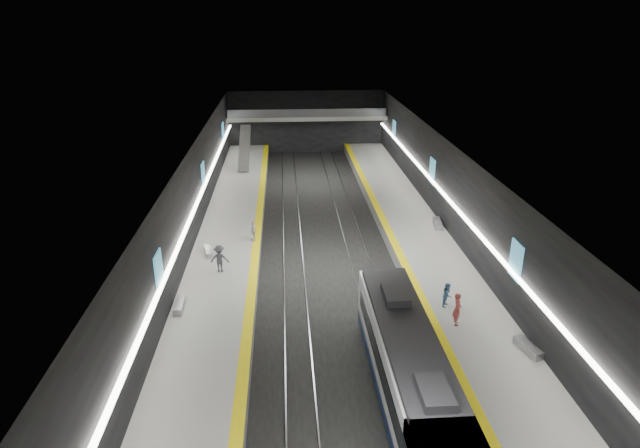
{
  "coord_description": "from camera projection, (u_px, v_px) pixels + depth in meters",
  "views": [
    {
      "loc": [
        -2.99,
        -34.35,
        17.73
      ],
      "look_at": [
        -0.35,
        3.94,
        2.2
      ],
      "focal_mm": 30.0,
      "sensor_mm": 36.0,
      "label": 1
    }
  ],
  "objects": [
    {
      "name": "ground",
      "position": [
        329.0,
        272.0,
        38.61
      ],
      "size": [
        70.0,
        70.0,
        0.0
      ],
      "primitive_type": "plane",
      "color": "black",
      "rests_on": "ground"
    },
    {
      "name": "ceiling",
      "position": [
        329.0,
        165.0,
        35.61
      ],
      "size": [
        20.0,
        70.0,
        0.04
      ],
      "primitive_type": "cube",
      "rotation": [
        3.14,
        0.0,
        0.0
      ],
      "color": "beige",
      "rests_on": "wall_left"
    },
    {
      "name": "wall_left",
      "position": [
        183.0,
        225.0,
        36.47
      ],
      "size": [
        0.04,
        70.0,
        8.0
      ],
      "primitive_type": "cube",
      "color": "black",
      "rests_on": "ground"
    },
    {
      "name": "wall_right",
      "position": [
        470.0,
        217.0,
        37.75
      ],
      "size": [
        0.04,
        70.0,
        8.0
      ],
      "primitive_type": "cube",
      "color": "black",
      "rests_on": "ground"
    },
    {
      "name": "wall_back",
      "position": [
        306.0,
        122.0,
        69.48
      ],
      "size": [
        20.0,
        0.04,
        8.0
      ],
      "primitive_type": "cube",
      "color": "black",
      "rests_on": "ground"
    },
    {
      "name": "platform_left",
      "position": [
        224.0,
        269.0,
        37.94
      ],
      "size": [
        5.0,
        70.0,
        1.0
      ],
      "primitive_type": "cube",
      "color": "slate",
      "rests_on": "ground"
    },
    {
      "name": "tile_surface_left",
      "position": [
        223.0,
        263.0,
        37.75
      ],
      "size": [
        5.0,
        70.0,
        0.02
      ],
      "primitive_type": "cube",
      "color": "#989893",
      "rests_on": "platform_left"
    },
    {
      "name": "tactile_strip_left",
      "position": [
        254.0,
        262.0,
        37.89
      ],
      "size": [
        0.6,
        70.0,
        0.02
      ],
      "primitive_type": "cube",
      "color": "yellow",
      "rests_on": "platform_left"
    },
    {
      "name": "platform_right",
      "position": [
        431.0,
        263.0,
        38.9
      ],
      "size": [
        5.0,
        70.0,
        1.0
      ],
      "primitive_type": "cube",
      "color": "slate",
      "rests_on": "ground"
    },
    {
      "name": "tile_surface_right",
      "position": [
        432.0,
        257.0,
        38.71
      ],
      "size": [
        5.0,
        70.0,
        0.02
      ],
      "primitive_type": "cube",
      "color": "#989893",
      "rests_on": "platform_right"
    },
    {
      "name": "tactile_strip_right",
      "position": [
        402.0,
        258.0,
        38.57
      ],
      "size": [
        0.6,
        70.0,
        0.02
      ],
      "primitive_type": "cube",
      "color": "yellow",
      "rests_on": "platform_right"
    },
    {
      "name": "rails",
      "position": [
        329.0,
        272.0,
        38.59
      ],
      "size": [
        6.52,
        70.0,
        0.12
      ],
      "color": "gray",
      "rests_on": "ground"
    },
    {
      "name": "ad_posters",
      "position": [
        328.0,
        209.0,
        37.85
      ],
      "size": [
        19.94,
        53.5,
        2.2
      ],
      "color": "#46A6D4",
      "rests_on": "wall_left"
    },
    {
      "name": "cove_light_left",
      "position": [
        186.0,
        227.0,
        36.56
      ],
      "size": [
        0.25,
        68.6,
        0.12
      ],
      "primitive_type": "cube",
      "color": "white",
      "rests_on": "wall_left"
    },
    {
      "name": "cove_light_right",
      "position": [
        467.0,
        220.0,
        37.81
      ],
      "size": [
        0.25,
        68.6,
        0.12
      ],
      "primitive_type": "cube",
      "color": "white",
      "rests_on": "wall_right"
    },
    {
      "name": "mezzanine_bridge",
      "position": [
        307.0,
        117.0,
        67.17
      ],
      "size": [
        20.0,
        3.0,
        1.5
      ],
      "color": "gray",
      "rests_on": "wall_left"
    },
    {
      "name": "escalator",
      "position": [
        245.0,
        148.0,
        61.09
      ],
      "size": [
        1.2,
        7.5,
        3.92
      ],
      "primitive_type": "cube",
      "rotation": [
        0.44,
        0.0,
        0.0
      ],
      "color": "#99999E",
      "rests_on": "platform_left"
    },
    {
      "name": "bench_left_near",
      "position": [
        179.0,
        305.0,
        31.96
      ],
      "size": [
        0.57,
        1.86,
        0.45
      ],
      "primitive_type": "cube",
      "rotation": [
        0.0,
        0.0,
        0.03
      ],
      "color": "#99999E",
      "rests_on": "platform_left"
    },
    {
      "name": "bench_left_far",
      "position": [
        208.0,
        252.0,
        39.03
      ],
      "size": [
        0.84,
        1.73,
        0.41
      ],
      "primitive_type": "cube",
      "rotation": [
        0.0,
        0.0,
        0.24
      ],
      "color": "#99999E",
      "rests_on": "platform_left"
    },
    {
      "name": "bench_right_near",
      "position": [
        528.0,
        348.0,
        27.96
      ],
      "size": [
        0.96,
        1.94,
        0.46
      ],
      "primitive_type": "cube",
      "rotation": [
        0.0,
        0.0,
        0.25
      ],
      "color": "#99999E",
      "rests_on": "platform_right"
    },
    {
      "name": "bench_right_far",
      "position": [
        437.0,
        223.0,
        44.06
      ],
      "size": [
        0.82,
        2.06,
        0.49
      ],
      "primitive_type": "cube",
      "rotation": [
        0.0,
        0.0,
        -0.13
      ],
      "color": "#99999E",
      "rests_on": "platform_right"
    },
    {
      "name": "passenger_right_a",
      "position": [
        457.0,
        309.0,
        30.1
      ],
      "size": [
        0.6,
        0.79,
        1.96
      ],
      "primitive_type": "imported",
      "rotation": [
        0.0,
        0.0,
        1.38
      ],
      "color": "#B34343",
      "rests_on": "platform_right"
    },
    {
      "name": "passenger_right_b",
      "position": [
        447.0,
        295.0,
        32.06
      ],
      "size": [
        0.89,
        0.93,
        1.52
      ],
      "primitive_type": "imported",
      "rotation": [
        0.0,
        0.0,
        0.99
      ],
      "color": "#4F7EAC",
      "rests_on": "platform_right"
    },
    {
      "name": "passenger_left_a",
      "position": [
        253.0,
        231.0,
        41.05
      ],
      "size": [
        0.59,
        1.05,
        1.69
      ],
      "primitive_type": "imported",
      "rotation": [
        0.0,
        0.0,
        -1.38
      ],
      "color": "silver",
      "rests_on": "platform_left"
    },
    {
      "name": "passenger_left_b",
      "position": [
        220.0,
        259.0,
        36.17
      ],
      "size": [
        1.29,
        0.79,
        1.94
      ],
      "primitive_type": "imported",
      "rotation": [
        0.0,
        0.0,
        3.09
      ],
      "color": "#3E3D45",
      "rests_on": "platform_left"
    }
  ]
}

